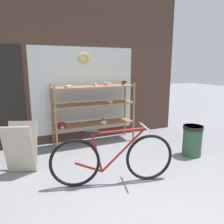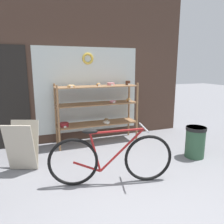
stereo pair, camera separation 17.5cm
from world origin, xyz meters
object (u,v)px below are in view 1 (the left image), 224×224
bicycle (113,159)px  display_case (94,106)px  trash_bin (192,139)px  sandwich_board (21,148)px

bicycle → display_case: bearing=92.8°
bicycle → trash_bin: bicycle is taller
trash_bin → sandwich_board: bearing=168.8°
display_case → sandwich_board: bearing=-151.5°
bicycle → trash_bin: size_ratio=3.02×
display_case → bicycle: (-0.34, -1.75, -0.45)m
bicycle → trash_bin: (1.81, 0.32, -0.06)m
display_case → bicycle: bearing=-100.9°
display_case → bicycle: 1.84m
sandwich_board → display_case: bearing=50.2°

